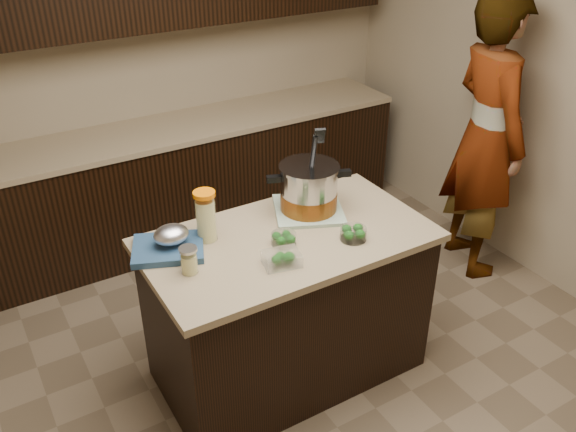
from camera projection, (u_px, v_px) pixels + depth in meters
name	position (u px, v px, depth m)	size (l,w,h in m)	color
ground_plane	(288.00, 368.00, 3.53)	(4.00, 4.00, 0.00)	brown
room_shell	(288.00, 79.00, 2.67)	(4.04, 4.04, 2.72)	tan
back_cabinets	(163.00, 121.00, 4.35)	(3.60, 0.63, 2.33)	black
island	(288.00, 306.00, 3.30)	(1.46, 0.81, 0.90)	black
dish_towel	(308.00, 210.00, 3.29)	(0.36, 0.36, 0.02)	#5E8C67
stock_pot	(309.00, 191.00, 3.23)	(0.44, 0.41, 0.46)	#B7B7BC
lemonade_pitcher	(206.00, 218.00, 2.99)	(0.13, 0.13, 0.26)	#D3CC81
mason_jar	(189.00, 261.00, 2.78)	(0.09, 0.09, 0.14)	#D3CC81
broccoli_tub_left	(284.00, 239.00, 3.00)	(0.16, 0.16, 0.06)	silver
broccoli_tub_right	(353.00, 234.00, 3.04)	(0.14, 0.14, 0.06)	silver
broccoli_tub_rect	(282.00, 259.00, 2.85)	(0.19, 0.16, 0.06)	silver
blue_tray	(169.00, 243.00, 2.94)	(0.41, 0.38, 0.13)	navy
person	(486.00, 137.00, 4.01)	(0.71, 0.46, 1.94)	gray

